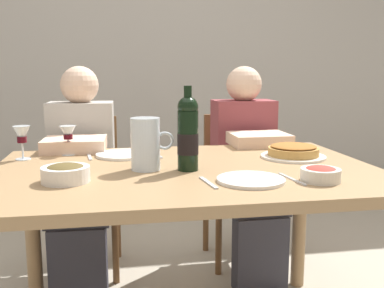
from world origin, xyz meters
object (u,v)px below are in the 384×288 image
at_px(wine_glass_left_diner, 68,134).
at_px(chair_left, 86,183).
at_px(water_pitcher, 146,147).
at_px(dining_table, 186,191).
at_px(olive_bowl, 66,173).
at_px(wine_glass_right_diner, 22,136).
at_px(chair_right, 236,177).
at_px(wine_bottle, 187,134).
at_px(salad_bowl, 321,173).
at_px(baked_tart, 293,151).
at_px(diner_right, 249,166).
at_px(dinner_plate_right_setting, 124,155).
at_px(diner_left, 80,172).
at_px(dinner_plate_left_setting, 251,180).

xyz_separation_m(wine_glass_left_diner, chair_left, (0.03, 0.51, -0.36)).
xyz_separation_m(water_pitcher, wine_glass_left_diner, (-0.32, 0.37, 0.01)).
bearing_deg(wine_glass_left_diner, dining_table, -36.95).
bearing_deg(olive_bowl, water_pitcher, 26.18).
relative_size(wine_glass_right_diner, chair_right, 0.17).
bearing_deg(olive_bowl, wine_bottle, 13.58).
distance_m(wine_bottle, water_pitcher, 0.17).
distance_m(dining_table, salad_bowl, 0.53).
relative_size(baked_tart, olive_bowl, 1.71).
bearing_deg(chair_right, wine_glass_right_diner, 27.16).
xyz_separation_m(wine_bottle, diner_right, (0.45, 0.67, -0.29)).
distance_m(water_pitcher, dinner_plate_right_setting, 0.32).
bearing_deg(chair_right, water_pitcher, 54.64).
height_order(wine_glass_right_diner, diner_left, diner_left).
bearing_deg(wine_glass_right_diner, diner_left, 58.96).
xyz_separation_m(dining_table, wine_bottle, (-0.00, -0.04, 0.23)).
xyz_separation_m(water_pitcher, chair_right, (0.61, 0.87, -0.35)).
relative_size(water_pitcher, olive_bowl, 1.22).
bearing_deg(water_pitcher, baked_tart, 11.10).
bearing_deg(olive_bowl, chair_right, 48.53).
bearing_deg(chair_right, dining_table, 62.13).
distance_m(dinner_plate_right_setting, diner_left, 0.43).
relative_size(dinner_plate_right_setting, chair_left, 0.28).
bearing_deg(salad_bowl, diner_right, 88.27).
relative_size(baked_tart, dinner_plate_left_setting, 1.19).
bearing_deg(diner_right, dinner_plate_right_setting, 25.62).
xyz_separation_m(baked_tart, wine_glass_left_diner, (-0.98, 0.24, 0.07)).
height_order(water_pitcher, salad_bowl, water_pitcher).
xyz_separation_m(salad_bowl, diner_left, (-0.88, 0.92, -0.17)).
bearing_deg(diner_right, wine_glass_left_diner, 15.59).
distance_m(dinner_plate_left_setting, diner_left, 1.10).
distance_m(wine_bottle, dinner_plate_right_setting, 0.43).
relative_size(diner_left, chair_right, 1.33).
bearing_deg(wine_bottle, water_pitcher, 167.48).
height_order(water_pitcher, dinner_plate_right_setting, water_pitcher).
bearing_deg(wine_glass_right_diner, dining_table, -23.13).
distance_m(dining_table, baked_tart, 0.52).
distance_m(olive_bowl, diner_right, 1.20).
bearing_deg(dining_table, wine_glass_left_diner, 143.05).
relative_size(salad_bowl, diner_right, 0.12).
bearing_deg(wine_glass_right_diner, chair_right, 27.63).
bearing_deg(wine_glass_left_diner, chair_left, 86.06).
height_order(wine_bottle, wine_glass_right_diner, wine_bottle).
height_order(water_pitcher, chair_left, water_pitcher).
distance_m(wine_glass_left_diner, dinner_plate_left_setting, 0.91).
xyz_separation_m(baked_tart, diner_right, (-0.04, 0.51, -0.17)).
bearing_deg(chair_right, olive_bowl, 48.06).
height_order(wine_bottle, wine_glass_left_diner, wine_bottle).
relative_size(baked_tart, salad_bowl, 2.05).
height_order(wine_bottle, diner_right, diner_right).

